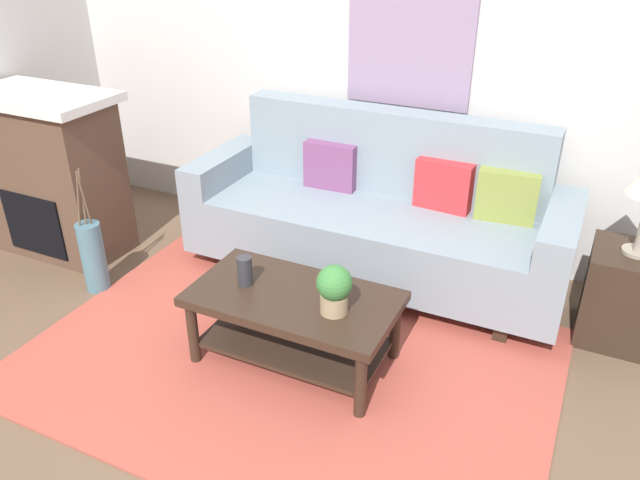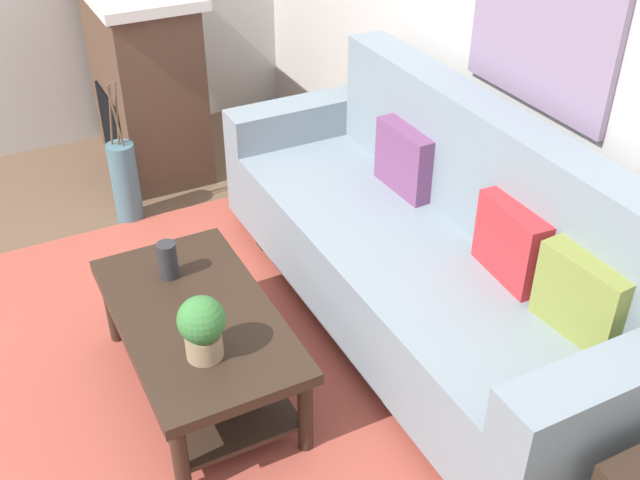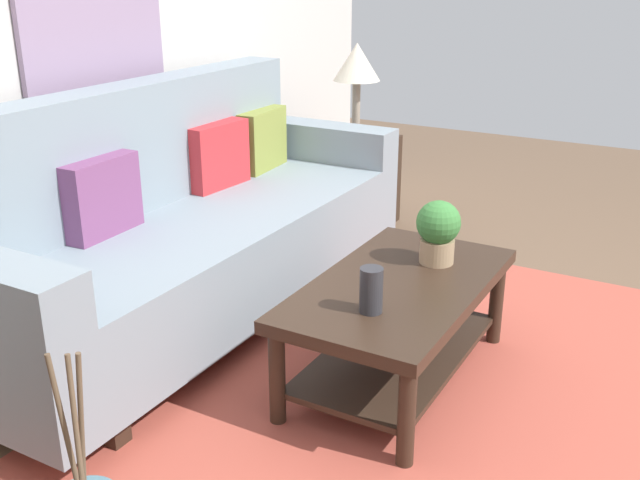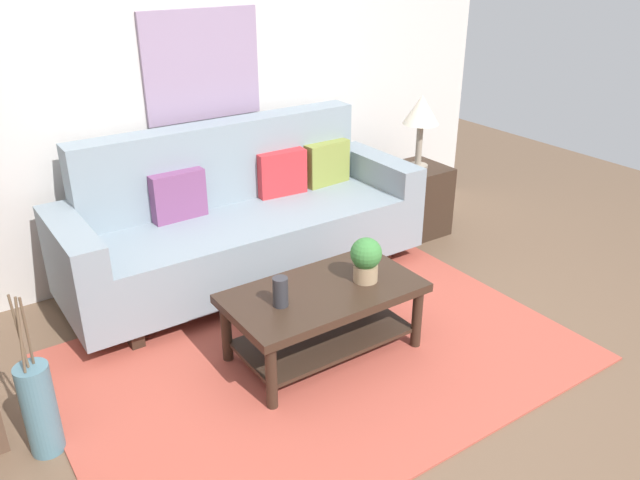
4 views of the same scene
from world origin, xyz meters
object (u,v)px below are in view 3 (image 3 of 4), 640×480
object	(u,v)px
throw_pillow_crimson	(217,155)
coffee_table	(398,309)
throw_pillow_plum	(101,197)
framed_painting	(92,0)
throw_pillow_olive	(261,139)
table_lamp	(357,66)
couch	(190,230)
side_table	(355,182)
potted_plant_tabletop	(438,230)
tabletop_vase	(371,290)

from	to	relation	value
throw_pillow_crimson	coffee_table	distance (m)	1.33
throw_pillow_plum	framed_painting	size ratio (longest dim) A/B	0.43
throw_pillow_crimson	throw_pillow_olive	distance (m)	0.39
throw_pillow_crimson	table_lamp	size ratio (longest dim) A/B	0.63
couch	throw_pillow_plum	distance (m)	0.48
side_table	framed_painting	world-z (taller)	framed_painting
throw_pillow_plum	framed_painting	xyz separation A→B (m)	(0.39, 0.34, 0.74)
throw_pillow_plum	potted_plant_tabletop	world-z (taller)	throw_pillow_plum
tabletop_vase	framed_painting	world-z (taller)	framed_painting
tabletop_vase	side_table	bearing A→B (deg)	28.37
coffee_table	table_lamp	world-z (taller)	table_lamp
couch	throw_pillow_olive	bearing A→B (deg)	8.94
throw_pillow_crimson	side_table	bearing A→B (deg)	-9.52
tabletop_vase	throw_pillow_crimson	bearing A→B (deg)	58.52
table_lamp	throw_pillow_crimson	bearing A→B (deg)	170.48
couch	coffee_table	distance (m)	1.08
couch	tabletop_vase	distance (m)	1.14
potted_plant_tabletop	couch	bearing A→B (deg)	99.91
throw_pillow_plum	throw_pillow_crimson	world-z (taller)	same
throw_pillow_plum	tabletop_vase	size ratio (longest dim) A/B	2.18
tabletop_vase	framed_painting	distance (m)	1.83
couch	coffee_table	world-z (taller)	couch
potted_plant_tabletop	side_table	distance (m)	1.73
coffee_table	tabletop_vase	bearing A→B (deg)	-177.01
couch	throw_pillow_plum	bearing A→B (deg)	162.54
throw_pillow_olive	tabletop_vase	distance (m)	1.67
throw_pillow_plum	coffee_table	bearing A→B (deg)	-74.37
side_table	coffee_table	bearing A→B (deg)	-147.91
throw_pillow_crimson	throw_pillow_plum	bearing A→B (deg)	180.00
tabletop_vase	coffee_table	bearing A→B (deg)	2.99
throw_pillow_crimson	framed_painting	world-z (taller)	framed_painting
throw_pillow_plum	potted_plant_tabletop	bearing A→B (deg)	-64.63
side_table	framed_painting	bearing A→B (deg)	160.89
potted_plant_tabletop	table_lamp	bearing A→B (deg)	38.10
coffee_table	potted_plant_tabletop	xyz separation A→B (m)	(0.26, -0.05, 0.26)
throw_pillow_plum	coffee_table	size ratio (longest dim) A/B	0.33
coffee_table	potted_plant_tabletop	world-z (taller)	potted_plant_tabletop
throw_pillow_olive	framed_painting	distance (m)	1.14
throw_pillow_plum	tabletop_vase	distance (m)	1.22
tabletop_vase	table_lamp	xyz separation A→B (m)	(1.88, 1.02, 0.48)
couch	side_table	world-z (taller)	couch
coffee_table	table_lamp	bearing A→B (deg)	32.09
couch	throw_pillow_crimson	distance (m)	0.48
throw_pillow_olive	potted_plant_tabletop	bearing A→B (deg)	-115.49
couch	table_lamp	world-z (taller)	table_lamp
potted_plant_tabletop	table_lamp	size ratio (longest dim) A/B	0.46
potted_plant_tabletop	framed_painting	xyz separation A→B (m)	(-0.20, 1.59, 0.85)
throw_pillow_plum	side_table	distance (m)	1.98
couch	potted_plant_tabletop	distance (m)	1.15
throw_pillow_crimson	potted_plant_tabletop	world-z (taller)	throw_pillow_crimson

